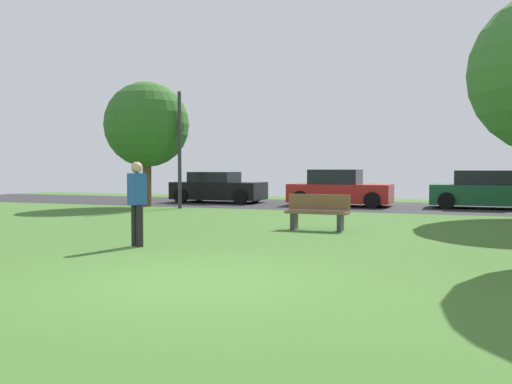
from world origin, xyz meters
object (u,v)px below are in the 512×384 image
oak_tree_center (147,125)px  parked_car_red (339,189)px  person_thrower (137,200)px  parked_car_black (218,188)px  street_lamp_post (180,150)px  park_bench (318,212)px  parked_car_green (487,191)px

oak_tree_center → parked_car_red: oak_tree_center is taller
person_thrower → parked_car_black: (-4.38, 13.38, -0.30)m
person_thrower → street_lamp_post: (-4.23, 9.55, 1.31)m
park_bench → street_lamp_post: size_ratio=0.36×
oak_tree_center → person_thrower: 11.96m
street_lamp_post → parked_car_green: bearing=20.4°
oak_tree_center → street_lamp_post: oak_tree_center is taller
parked_car_green → park_bench: (-4.24, -9.51, -0.21)m
person_thrower → park_bench: person_thrower is taller
oak_tree_center → parked_car_black: bearing=63.9°
parked_car_red → parked_car_black: bearing=176.9°
parked_car_black → parked_car_red: size_ratio=0.99×
parked_car_green → park_bench: 10.42m
parked_car_red → street_lamp_post: bearing=-147.2°
parked_car_green → park_bench: size_ratio=2.65×
person_thrower → park_bench: (2.64, 4.17, -0.48)m
parked_car_red → street_lamp_post: size_ratio=0.92×
parked_car_black → park_bench: 11.58m
park_bench → street_lamp_post: bearing=-38.1°
person_thrower → street_lamp_post: street_lamp_post is taller
parked_car_black → street_lamp_post: bearing=-87.8°
parked_car_green → street_lamp_post: 11.96m
parked_car_black → parked_car_red: 5.63m
parked_car_black → park_bench: size_ratio=2.56×
parked_car_green → street_lamp_post: (-11.11, -4.14, 1.58)m
person_thrower → park_bench: bearing=167.7°
oak_tree_center → person_thrower: size_ratio=2.96×
park_bench → parked_car_green: bearing=-114.0°
street_lamp_post → parked_car_black: bearing=92.2°
parked_car_black → street_lamp_post: 4.16m
oak_tree_center → parked_car_red: 8.28m
parked_car_green → park_bench: parked_car_green is taller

